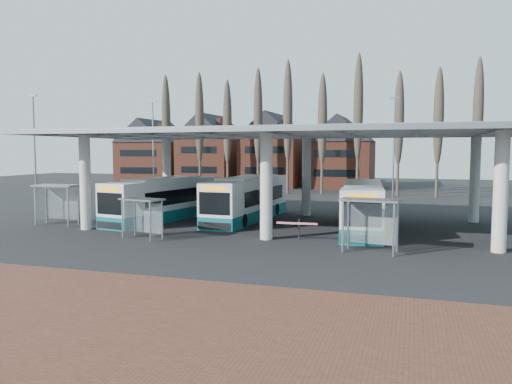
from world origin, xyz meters
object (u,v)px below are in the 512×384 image
(bus_0, at_px, (165,200))
(shelter_2, at_px, (371,213))
(bus_1, at_px, (248,199))
(bus_2, at_px, (362,207))
(shelter_1, at_px, (144,209))
(shelter_0, at_px, (58,196))

(bus_0, height_order, shelter_2, bus_0)
(bus_1, distance_m, bus_2, 8.69)
(shelter_1, bearing_deg, shelter_2, 13.49)
(bus_0, xyz_separation_m, shelter_2, (15.25, -7.30, 0.48))
(shelter_2, bearing_deg, shelter_0, 178.40)
(bus_0, bearing_deg, bus_1, 27.46)
(bus_0, relative_size, bus_1, 0.99)
(bus_1, height_order, shelter_0, bus_1)
(shelter_2, bearing_deg, bus_1, 142.53)
(bus_1, relative_size, shelter_1, 4.23)
(bus_0, bearing_deg, shelter_0, -134.20)
(bus_2, xyz_separation_m, shelter_2, (1.08, -6.96, 0.49))
(bus_0, relative_size, shelter_1, 4.17)
(shelter_0, relative_size, shelter_2, 1.00)
(bus_2, height_order, shelter_2, bus_2)
(bus_2, distance_m, shelter_1, 13.55)
(bus_0, height_order, bus_1, bus_1)
(shelter_1, height_order, shelter_2, shelter_2)
(bus_1, bearing_deg, shelter_0, -149.19)
(shelter_0, xyz_separation_m, shelter_1, (8.35, -3.05, -0.30))
(bus_0, bearing_deg, shelter_2, -16.16)
(bus_2, relative_size, shelter_0, 3.71)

